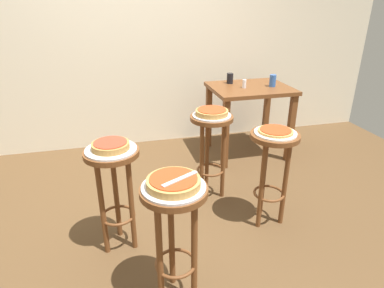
{
  "coord_description": "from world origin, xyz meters",
  "views": [
    {
      "loc": [
        -0.29,
        -2.2,
        1.63
      ],
      "look_at": [
        0.25,
        -0.09,
        0.67
      ],
      "focal_mm": 31.17,
      "sensor_mm": 36.0,
      "label": 1
    }
  ],
  "objects_px": {
    "pizza_middle": "(111,145)",
    "cup_near_edge": "(273,81)",
    "pizza_server_knife": "(180,179)",
    "pizza_rear": "(212,112)",
    "stool_middle": "(114,179)",
    "serving_plate_foreground": "(174,187)",
    "pizza_foreground": "(174,182)",
    "pizza_leftside": "(276,131)",
    "stool_leftside": "(272,160)",
    "serving_plate_rear": "(212,115)",
    "serving_plate_middle": "(111,150)",
    "dining_table": "(249,100)",
    "serving_plate_leftside": "(275,133)",
    "cup_far_edge": "(230,78)",
    "condiment_shaker": "(244,84)",
    "stool_foreground": "(175,221)",
    "stool_rear": "(211,139)"
  },
  "relations": [
    {
      "from": "pizza_middle",
      "to": "cup_near_edge",
      "type": "xyz_separation_m",
      "value": [
        1.7,
        1.17,
        0.05
      ]
    },
    {
      "from": "pizza_middle",
      "to": "pizza_server_knife",
      "type": "xyz_separation_m",
      "value": [
        0.33,
        -0.56,
        0.03
      ]
    },
    {
      "from": "pizza_rear",
      "to": "stool_middle",
      "type": "bearing_deg",
      "value": -149.62
    },
    {
      "from": "serving_plate_foreground",
      "to": "pizza_foreground",
      "type": "bearing_deg",
      "value": 0.0
    },
    {
      "from": "pizza_foreground",
      "to": "pizza_leftside",
      "type": "distance_m",
      "value": 1.01
    },
    {
      "from": "pizza_leftside",
      "to": "stool_middle",
      "type": "bearing_deg",
      "value": -179.94
    },
    {
      "from": "pizza_foreground",
      "to": "pizza_middle",
      "type": "xyz_separation_m",
      "value": [
        -0.3,
        0.54,
        0.0
      ]
    },
    {
      "from": "stool_leftside",
      "to": "serving_plate_rear",
      "type": "distance_m",
      "value": 0.62
    },
    {
      "from": "serving_plate_foreground",
      "to": "pizza_server_knife",
      "type": "xyz_separation_m",
      "value": [
        0.03,
        -0.02,
        0.06
      ]
    },
    {
      "from": "serving_plate_middle",
      "to": "cup_near_edge",
      "type": "height_order",
      "value": "cup_near_edge"
    },
    {
      "from": "pizza_foreground",
      "to": "dining_table",
      "type": "xyz_separation_m",
      "value": [
        1.18,
        1.77,
        -0.15
      ]
    },
    {
      "from": "serving_plate_leftside",
      "to": "pizza_middle",
      "type": "bearing_deg",
      "value": -179.94
    },
    {
      "from": "serving_plate_foreground",
      "to": "pizza_foreground",
      "type": "xyz_separation_m",
      "value": [
        0.0,
        0.0,
        0.03
      ]
    },
    {
      "from": "cup_near_edge",
      "to": "pizza_server_knife",
      "type": "xyz_separation_m",
      "value": [
        -1.38,
        -1.74,
        -0.02
      ]
    },
    {
      "from": "stool_middle",
      "to": "serving_plate_rear",
      "type": "relative_size",
      "value": 2.36
    },
    {
      "from": "cup_far_edge",
      "to": "condiment_shaker",
      "type": "xyz_separation_m",
      "value": [
        0.08,
        -0.22,
        -0.01
      ]
    },
    {
      "from": "pizza_rear",
      "to": "cup_near_edge",
      "type": "height_order",
      "value": "cup_near_edge"
    },
    {
      "from": "cup_far_edge",
      "to": "serving_plate_rear",
      "type": "bearing_deg",
      "value": -118.06
    },
    {
      "from": "condiment_shaker",
      "to": "pizza_server_knife",
      "type": "relative_size",
      "value": 0.39
    },
    {
      "from": "serving_plate_middle",
      "to": "serving_plate_leftside",
      "type": "distance_m",
      "value": 1.14
    },
    {
      "from": "stool_foreground",
      "to": "serving_plate_rear",
      "type": "distance_m",
      "value": 1.17
    },
    {
      "from": "stool_rear",
      "to": "cup_far_edge",
      "type": "height_order",
      "value": "cup_far_edge"
    },
    {
      "from": "stool_middle",
      "to": "cup_far_edge",
      "type": "relative_size",
      "value": 6.68
    },
    {
      "from": "dining_table",
      "to": "condiment_shaker",
      "type": "bearing_deg",
      "value": -156.55
    },
    {
      "from": "stool_rear",
      "to": "pizza_server_knife",
      "type": "xyz_separation_m",
      "value": [
        -0.49,
        -1.04,
        0.27
      ]
    },
    {
      "from": "pizza_foreground",
      "to": "stool_leftside",
      "type": "xyz_separation_m",
      "value": [
        0.85,
        0.54,
        -0.24
      ]
    },
    {
      "from": "dining_table",
      "to": "condiment_shaker",
      "type": "distance_m",
      "value": 0.21
    },
    {
      "from": "stool_foreground",
      "to": "serving_plate_middle",
      "type": "height_order",
      "value": "serving_plate_middle"
    },
    {
      "from": "stool_middle",
      "to": "pizza_server_knife",
      "type": "bearing_deg",
      "value": -60.01
    },
    {
      "from": "stool_foreground",
      "to": "pizza_foreground",
      "type": "height_order",
      "value": "pizza_foreground"
    },
    {
      "from": "serving_plate_leftside",
      "to": "cup_far_edge",
      "type": "relative_size",
      "value": 2.7
    },
    {
      "from": "pizza_foreground",
      "to": "stool_leftside",
      "type": "height_order",
      "value": "pizza_foreground"
    },
    {
      "from": "serving_plate_middle",
      "to": "cup_far_edge",
      "type": "xyz_separation_m",
      "value": [
        1.32,
        1.41,
        0.07
      ]
    },
    {
      "from": "pizza_foreground",
      "to": "cup_near_edge",
      "type": "height_order",
      "value": "cup_near_edge"
    },
    {
      "from": "serving_plate_rear",
      "to": "cup_near_edge",
      "type": "distance_m",
      "value": 1.13
    },
    {
      "from": "serving_plate_middle",
      "to": "condiment_shaker",
      "type": "height_order",
      "value": "condiment_shaker"
    },
    {
      "from": "cup_near_edge",
      "to": "pizza_foreground",
      "type": "bearing_deg",
      "value": -129.36
    },
    {
      "from": "pizza_leftside",
      "to": "cup_far_edge",
      "type": "distance_m",
      "value": 1.42
    },
    {
      "from": "stool_leftside",
      "to": "serving_plate_rear",
      "type": "height_order",
      "value": "serving_plate_rear"
    },
    {
      "from": "serving_plate_foreground",
      "to": "serving_plate_middle",
      "type": "relative_size",
      "value": 1.02
    },
    {
      "from": "cup_far_edge",
      "to": "pizza_foreground",
      "type": "bearing_deg",
      "value": -117.54
    },
    {
      "from": "cup_far_edge",
      "to": "pizza_leftside",
      "type": "bearing_deg",
      "value": -97.04
    },
    {
      "from": "serving_plate_foreground",
      "to": "condiment_shaker",
      "type": "xyz_separation_m",
      "value": [
        1.1,
        1.73,
        0.06
      ]
    },
    {
      "from": "pizza_middle",
      "to": "pizza_rear",
      "type": "bearing_deg",
      "value": 30.38
    },
    {
      "from": "serving_plate_leftside",
      "to": "cup_near_edge",
      "type": "xyz_separation_m",
      "value": [
        0.56,
        1.17,
        0.08
      ]
    },
    {
      "from": "serving_plate_middle",
      "to": "serving_plate_rear",
      "type": "xyz_separation_m",
      "value": [
        0.82,
        0.48,
        0.0
      ]
    },
    {
      "from": "stool_foreground",
      "to": "serving_plate_rear",
      "type": "bearing_deg",
      "value": 62.94
    },
    {
      "from": "cup_far_edge",
      "to": "condiment_shaker",
      "type": "bearing_deg",
      "value": -71.28
    },
    {
      "from": "pizza_foreground",
      "to": "stool_middle",
      "type": "bearing_deg",
      "value": 118.51
    },
    {
      "from": "serving_plate_middle",
      "to": "serving_plate_rear",
      "type": "height_order",
      "value": "same"
    }
  ]
}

